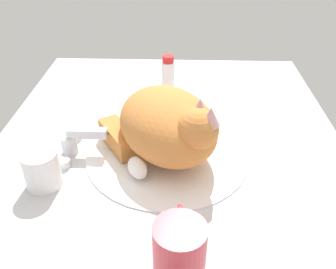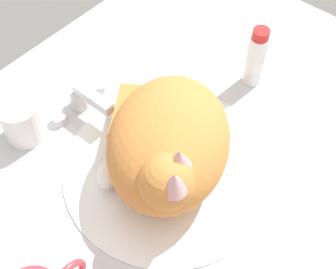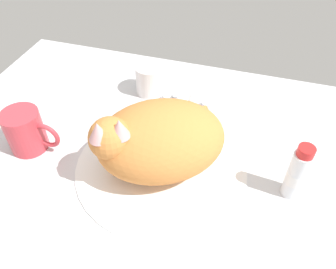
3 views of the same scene
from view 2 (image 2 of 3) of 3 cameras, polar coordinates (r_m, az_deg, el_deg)
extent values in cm
cube|color=silver|center=(80.39, 0.09, -4.82)|extent=(110.00, 82.50, 3.00)
cylinder|color=white|center=(78.83, 0.09, -4.11)|extent=(36.33, 36.33, 0.68)
cylinder|color=silver|center=(87.54, -11.03, 4.51)|extent=(3.60, 3.60, 4.36)
cube|color=silver|center=(82.75, -9.31, 4.50)|extent=(2.00, 8.79, 2.00)
cylinder|color=silver|center=(86.72, -13.37, 1.95)|extent=(2.80, 2.80, 1.80)
cylinder|color=silver|center=(90.51, -8.52, 5.89)|extent=(2.80, 2.80, 1.80)
ellipsoid|color=#D17F3D|center=(72.58, 0.10, -0.91)|extent=(31.91, 29.51, 14.42)
sphere|color=#D17F3D|center=(63.92, -0.21, -5.93)|extent=(11.18, 11.18, 8.20)
ellipsoid|color=white|center=(66.60, 0.06, -5.69)|extent=(6.86, 6.55, 4.51)
cone|color=#DB9E9E|center=(61.80, 1.41, -3.05)|extent=(5.03, 5.03, 3.69)
cone|color=#DB9E9E|center=(59.86, 0.80, -5.94)|extent=(5.03, 5.03, 3.69)
cube|color=#D17F3D|center=(81.94, -4.98, 1.97)|extent=(13.01, 10.76, 4.68)
ellipsoid|color=white|center=(75.94, -7.39, -4.81)|extent=(6.65, 5.89, 4.21)
cylinder|color=white|center=(84.12, -17.69, 1.62)|extent=(7.15, 7.15, 7.89)
cylinder|color=white|center=(89.54, 10.84, 9.05)|extent=(3.66, 3.66, 11.04)
cylinder|color=white|center=(89.92, 10.78, 8.80)|extent=(3.73, 3.73, 2.76)
cylinder|color=red|center=(85.27, 11.50, 12.13)|extent=(3.11, 3.11, 1.80)
camera|label=1|loc=(0.45, -78.12, -23.28)|focal=38.89mm
camera|label=3|loc=(0.52, 61.30, 14.43)|focal=36.20mm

